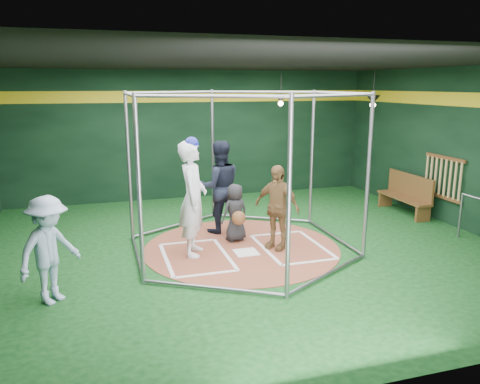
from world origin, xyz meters
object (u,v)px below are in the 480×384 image
object	(u,v)px
visitor_leopard	(277,207)
umpire	(219,187)
batter_figure	(193,198)
dugout_bench	(407,194)

from	to	relation	value
visitor_leopard	umpire	size ratio (longest dim) A/B	0.83
umpire	visitor_leopard	bearing A→B (deg)	120.76
batter_figure	dugout_bench	xyz separation A→B (m)	(5.58, 1.32, -0.59)
batter_figure	visitor_leopard	size ratio (longest dim) A/B	1.34
batter_figure	dugout_bench	bearing A→B (deg)	13.29
batter_figure	umpire	xyz separation A→B (m)	(0.81, 1.20, -0.10)
visitor_leopard	dugout_bench	bearing A→B (deg)	72.37
visitor_leopard	batter_figure	bearing A→B (deg)	-132.76
dugout_bench	umpire	bearing A→B (deg)	-178.57
visitor_leopard	umpire	xyz separation A→B (m)	(-0.78, 1.34, 0.17)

